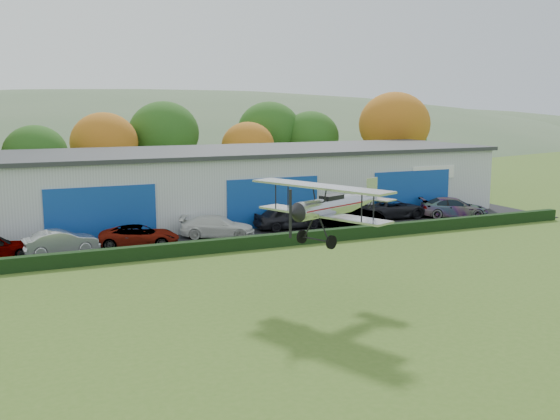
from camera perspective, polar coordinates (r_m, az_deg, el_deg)
name	(u,v)px	position (r m, az deg, el deg)	size (l,w,h in m)	color
ground	(381,340)	(24.50, 9.15, -11.56)	(300.00, 300.00, 0.00)	#42621F
apron	(252,232)	(43.90, -2.52, -1.98)	(48.00, 9.00, 0.05)	black
hedge	(280,240)	(39.49, 0.02, -2.71)	(46.00, 0.60, 0.80)	black
hangar	(244,182)	(50.63, -3.31, 2.57)	(40.60, 12.60, 5.30)	#B2B7BC
tree_belt	(155,138)	(61.30, -11.19, 6.38)	(75.70, 13.22, 10.12)	#3D2614
distant_hills	(42,197)	(160.79, -20.68, 1.09)	(430.00, 196.00, 56.00)	#4C6642
car_1	(61,242)	(39.41, -19.21, -2.74)	(1.50, 4.31, 1.42)	silver
car_2	(139,236)	(40.03, -12.60, -2.30)	(2.23, 4.85, 1.35)	gray
car_3	(218,227)	(42.03, -5.67, -1.50)	(2.00, 4.92, 1.43)	silver
car_4	(288,217)	(44.65, 0.76, -0.66)	(1.96, 4.87, 1.66)	black
car_5	(352,216)	(45.87, 6.52, -0.53)	(1.61, 4.62, 1.52)	gray
car_6	(391,208)	(49.55, 10.02, 0.15)	(2.59, 5.62, 1.56)	black
car_7	(454,207)	(51.19, 15.43, 0.23)	(2.12, 5.22, 1.52)	gray
biplane	(333,204)	(27.61, 4.78, 0.53)	(6.19, 6.86, 2.62)	silver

